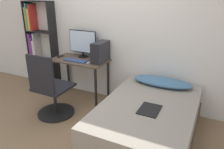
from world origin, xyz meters
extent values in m
plane|color=#846647|center=(0.00, 0.00, 0.00)|extent=(14.00, 14.00, 0.00)
cube|color=silver|center=(0.00, 1.42, 1.25)|extent=(8.00, 0.05, 2.50)
cube|color=brown|center=(-0.43, 1.13, 0.73)|extent=(1.00, 0.55, 0.02)
cylinder|color=black|center=(-0.88, 0.90, 0.36)|extent=(0.04, 0.04, 0.72)
cylinder|color=black|center=(0.02, 0.90, 0.36)|extent=(0.04, 0.04, 0.72)
cylinder|color=black|center=(-0.88, 1.35, 0.36)|extent=(0.04, 0.04, 0.72)
cylinder|color=black|center=(0.02, 1.35, 0.36)|extent=(0.04, 0.04, 0.72)
cube|color=black|center=(-1.73, 1.29, 0.85)|extent=(0.02, 0.22, 1.71)
cube|color=black|center=(-1.13, 1.29, 0.85)|extent=(0.02, 0.22, 1.71)
cube|color=black|center=(-1.43, 1.29, 0.01)|extent=(0.59, 0.22, 0.02)
cube|color=black|center=(-1.43, 1.29, 0.57)|extent=(0.59, 0.22, 0.02)
cube|color=black|center=(-1.43, 1.29, 1.13)|extent=(0.59, 0.22, 0.02)
cube|color=black|center=(-1.43, 1.29, 1.70)|extent=(0.59, 0.22, 0.02)
cube|color=#7A338E|center=(-1.70, 1.29, 0.27)|extent=(0.03, 0.19, 0.50)
cube|color=brown|center=(-1.67, 1.29, 0.24)|extent=(0.03, 0.19, 0.45)
cube|color=red|center=(-1.63, 1.29, 0.20)|extent=(0.03, 0.19, 0.37)
cube|color=brown|center=(-1.60, 1.29, 0.20)|extent=(0.03, 0.19, 0.36)
cube|color=green|center=(-1.56, 1.29, 0.21)|extent=(0.03, 0.19, 0.39)
cube|color=#7A338E|center=(-1.69, 1.29, 0.83)|extent=(0.04, 0.19, 0.50)
cube|color=#7A338E|center=(-1.65, 1.29, 0.79)|extent=(0.03, 0.19, 0.42)
cube|color=beige|center=(-1.61, 1.29, 0.76)|extent=(0.04, 0.19, 0.36)
cube|color=beige|center=(-1.57, 1.29, 0.84)|extent=(0.02, 0.19, 0.51)
cube|color=gold|center=(-1.70, 1.29, 1.36)|extent=(0.02, 0.19, 0.44)
cube|color=teal|center=(-1.67, 1.29, 1.40)|extent=(0.03, 0.19, 0.52)
cube|color=gold|center=(-1.63, 1.29, 1.35)|extent=(0.04, 0.19, 0.42)
cube|color=red|center=(-1.59, 1.29, 1.39)|extent=(0.03, 0.19, 0.50)
cylinder|color=black|center=(-0.48, 0.46, 0.01)|extent=(0.59, 0.59, 0.03)
cylinder|color=black|center=(-0.48, 0.46, 0.24)|extent=(0.05, 0.05, 0.42)
cube|color=black|center=(-0.48, 0.46, 0.47)|extent=(0.51, 0.51, 0.04)
cube|color=black|center=(-0.48, 0.22, 0.77)|extent=(0.46, 0.04, 0.55)
cube|color=#4C3D2D|center=(1.05, 0.49, 0.12)|extent=(1.18, 1.82, 0.24)
cube|color=gray|center=(1.05, 0.49, 0.39)|extent=(1.14, 1.78, 0.29)
ellipsoid|color=teal|center=(1.05, 1.14, 0.59)|extent=(0.89, 0.36, 0.11)
cube|color=black|center=(1.10, 0.33, 0.54)|extent=(0.24, 0.32, 0.01)
cylinder|color=black|center=(-0.47, 1.29, 0.75)|extent=(0.18, 0.18, 0.01)
cylinder|color=black|center=(-0.47, 1.29, 0.80)|extent=(0.04, 0.04, 0.08)
cube|color=black|center=(-0.47, 1.30, 1.03)|extent=(0.55, 0.01, 0.40)
cube|color=silver|center=(-0.47, 1.29, 1.03)|extent=(0.53, 0.01, 0.38)
cube|color=#33477A|center=(-0.44, 1.02, 0.75)|extent=(0.43, 0.13, 0.02)
cube|color=#232328|center=(-0.04, 1.18, 0.91)|extent=(0.17, 0.40, 0.34)
ellipsoid|color=silver|center=(-0.18, 1.02, 0.75)|extent=(0.06, 0.09, 0.02)
cube|color=black|center=(-0.85, 1.12, 0.75)|extent=(0.07, 0.14, 0.01)
camera|label=1|loc=(1.71, -1.93, 1.88)|focal=35.00mm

